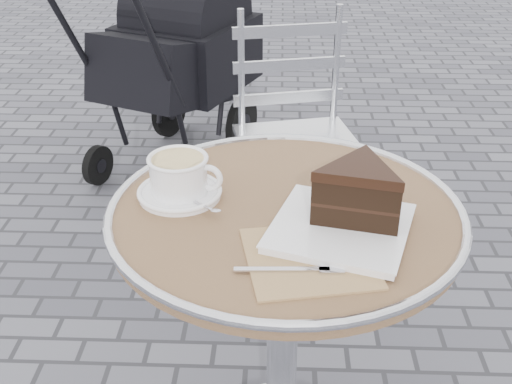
{
  "coord_description": "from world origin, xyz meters",
  "views": [
    {
      "loc": [
        -0.02,
        -1.11,
        1.38
      ],
      "look_at": [
        -0.06,
        -0.02,
        0.78
      ],
      "focal_mm": 45.0,
      "sensor_mm": 36.0,
      "label": 1
    }
  ],
  "objects_px": {
    "cake_plate_set": "(353,201)",
    "cappuccino_set": "(180,179)",
    "cafe_table": "(284,276)",
    "bistro_chair": "(293,110)",
    "baby_stroller": "(176,67)"
  },
  "relations": [
    {
      "from": "cappuccino_set",
      "to": "cake_plate_set",
      "type": "xyz_separation_m",
      "value": [
        0.34,
        -0.11,
        0.02
      ]
    },
    {
      "from": "cafe_table",
      "to": "bistro_chair",
      "type": "xyz_separation_m",
      "value": [
        0.03,
        0.98,
        -0.02
      ]
    },
    {
      "from": "cake_plate_set",
      "to": "cafe_table",
      "type": "bearing_deg",
      "value": 168.4
    },
    {
      "from": "cafe_table",
      "to": "cappuccino_set",
      "type": "bearing_deg",
      "value": 168.2
    },
    {
      "from": "bistro_chair",
      "to": "cafe_table",
      "type": "bearing_deg",
      "value": -105.05
    },
    {
      "from": "cake_plate_set",
      "to": "cappuccino_set",
      "type": "bearing_deg",
      "value": 179.07
    },
    {
      "from": "cafe_table",
      "to": "baby_stroller",
      "type": "xyz_separation_m",
      "value": [
        -0.49,
        1.69,
        -0.1
      ]
    },
    {
      "from": "cake_plate_set",
      "to": "baby_stroller",
      "type": "relative_size",
      "value": 0.35
    },
    {
      "from": "cappuccino_set",
      "to": "bistro_chair",
      "type": "distance_m",
      "value": 1.0
    },
    {
      "from": "cake_plate_set",
      "to": "baby_stroller",
      "type": "height_order",
      "value": "baby_stroller"
    },
    {
      "from": "cafe_table",
      "to": "cake_plate_set",
      "type": "relative_size",
      "value": 1.95
    },
    {
      "from": "cappuccino_set",
      "to": "bistro_chair",
      "type": "height_order",
      "value": "bistro_chair"
    },
    {
      "from": "cake_plate_set",
      "to": "baby_stroller",
      "type": "distance_m",
      "value": 1.89
    },
    {
      "from": "bistro_chair",
      "to": "baby_stroller",
      "type": "height_order",
      "value": "baby_stroller"
    },
    {
      "from": "baby_stroller",
      "to": "cappuccino_set",
      "type": "bearing_deg",
      "value": -57.21
    }
  ]
}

